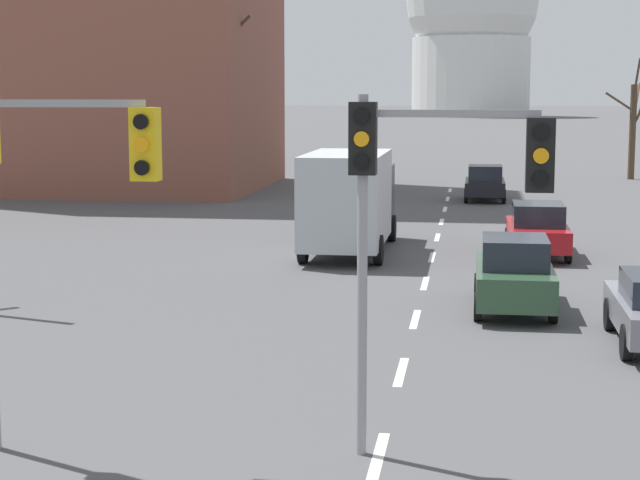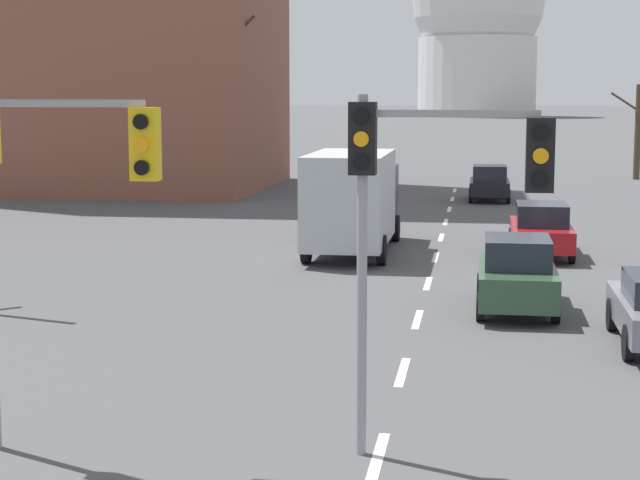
{
  "view_description": "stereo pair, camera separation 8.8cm",
  "coord_description": "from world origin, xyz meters",
  "px_view_note": "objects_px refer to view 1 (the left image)",
  "views": [
    {
      "loc": [
        1.23,
        -7.37,
        4.93
      ],
      "look_at": [
        -0.89,
        7.23,
        2.89
      ],
      "focal_mm": 60.0,
      "sensor_mm": 36.0,
      "label": 1
    },
    {
      "loc": [
        1.31,
        -7.36,
        4.93
      ],
      "look_at": [
        -0.89,
        7.23,
        2.89
      ],
      "focal_mm": 60.0,
      "sensor_mm": 36.0,
      "label": 2
    }
  ],
  "objects_px": {
    "traffic_signal_near_left": "(40,175)",
    "sedan_mid_centre": "(514,274)",
    "delivery_truck": "(350,198)",
    "sedan_near_right": "(537,229)",
    "sedan_near_left": "(485,183)",
    "traffic_signal_centre_tall": "(424,184)"
  },
  "relations": [
    {
      "from": "sedan_near_left",
      "to": "sedan_near_right",
      "type": "xyz_separation_m",
      "value": [
        1.44,
        -16.7,
        0.01
      ]
    },
    {
      "from": "traffic_signal_near_left",
      "to": "sedan_near_right",
      "type": "xyz_separation_m",
      "value": [
        7.66,
        19.14,
        -3.01
      ]
    },
    {
      "from": "traffic_signal_centre_tall",
      "to": "traffic_signal_near_left",
      "type": "relative_size",
      "value": 0.97
    },
    {
      "from": "traffic_signal_centre_tall",
      "to": "sedan_near_left",
      "type": "relative_size",
      "value": 1.28
    },
    {
      "from": "sedan_mid_centre",
      "to": "delivery_truck",
      "type": "bearing_deg",
      "value": 119.75
    },
    {
      "from": "sedan_near_left",
      "to": "sedan_near_right",
      "type": "bearing_deg",
      "value": -85.07
    },
    {
      "from": "delivery_truck",
      "to": "sedan_near_right",
      "type": "bearing_deg",
      "value": 1.76
    },
    {
      "from": "sedan_mid_centre",
      "to": "delivery_truck",
      "type": "xyz_separation_m",
      "value": [
        -4.73,
        8.27,
        0.86
      ]
    },
    {
      "from": "traffic_signal_centre_tall",
      "to": "sedan_near_right",
      "type": "xyz_separation_m",
      "value": [
        2.57,
        18.64,
        -2.91
      ]
    },
    {
      "from": "traffic_signal_centre_tall",
      "to": "delivery_truck",
      "type": "distance_m",
      "value": 18.84
    },
    {
      "from": "traffic_signal_centre_tall",
      "to": "sedan_mid_centre",
      "type": "relative_size",
      "value": 1.2
    },
    {
      "from": "sedan_near_right",
      "to": "sedan_mid_centre",
      "type": "relative_size",
      "value": 1.06
    },
    {
      "from": "sedan_near_right",
      "to": "sedan_mid_centre",
      "type": "distance_m",
      "value": 8.51
    },
    {
      "from": "sedan_mid_centre",
      "to": "traffic_signal_centre_tall",
      "type": "bearing_deg",
      "value": -98.86
    },
    {
      "from": "traffic_signal_centre_tall",
      "to": "delivery_truck",
      "type": "relative_size",
      "value": 0.68
    },
    {
      "from": "sedan_near_right",
      "to": "delivery_truck",
      "type": "xyz_separation_m",
      "value": [
        -5.71,
        -0.18,
        0.88
      ]
    },
    {
      "from": "traffic_signal_centre_tall",
      "to": "traffic_signal_near_left",
      "type": "distance_m",
      "value": 5.12
    },
    {
      "from": "traffic_signal_near_left",
      "to": "sedan_mid_centre",
      "type": "xyz_separation_m",
      "value": [
        6.68,
        10.69,
        -2.99
      ]
    },
    {
      "from": "traffic_signal_near_left",
      "to": "sedan_mid_centre",
      "type": "relative_size",
      "value": 1.23
    },
    {
      "from": "sedan_mid_centre",
      "to": "sedan_near_left",
      "type": "bearing_deg",
      "value": 91.04
    },
    {
      "from": "traffic_signal_near_left",
      "to": "delivery_truck",
      "type": "distance_m",
      "value": 19.19
    },
    {
      "from": "traffic_signal_centre_tall",
      "to": "sedan_mid_centre",
      "type": "bearing_deg",
      "value": 81.14
    }
  ]
}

